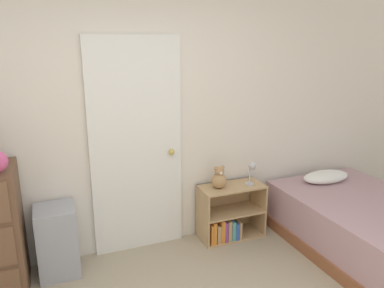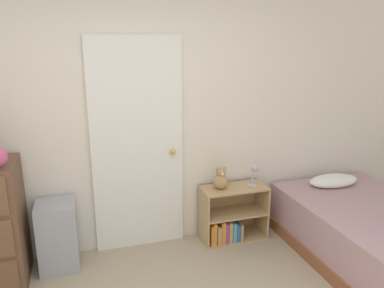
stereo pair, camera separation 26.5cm
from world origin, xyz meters
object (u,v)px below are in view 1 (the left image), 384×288
Objects in this scene: desk_lamp at (252,169)px; bed at (375,231)px; storage_bin at (57,241)px; bookshelf at (227,218)px; teddy_bear at (219,179)px.

bed is at bearing -41.38° from desk_lamp.
desk_lamp reaches higher than bed.
bookshelf is at bearing 0.46° from storage_bin.
desk_lamp is (1.89, -0.03, 0.42)m from storage_bin.
storage_bin is at bearing -179.53° from teddy_bear.
storage_bin is at bearing 163.72° from bed.
storage_bin is 0.31× the size of bed.
desk_lamp is 0.12× the size of bed.
bookshelf is at bearing 144.04° from bed.
desk_lamp reaches higher than bookshelf.
bed is (1.23, -0.82, -0.41)m from teddy_bear.
teddy_bear is at bearing 173.10° from desk_lamp.
storage_bin is at bearing 179.13° from desk_lamp.
bookshelf is (1.64, 0.01, -0.10)m from storage_bin.
desk_lamp reaches higher than storage_bin.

